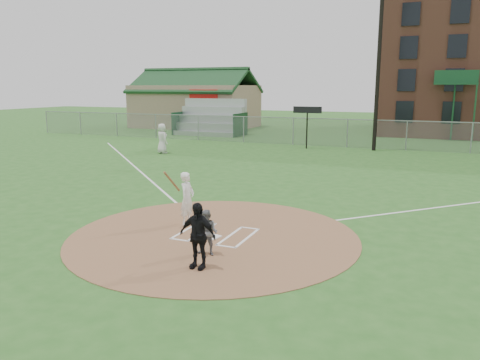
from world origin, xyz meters
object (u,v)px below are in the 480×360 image
at_px(home_plate, 212,237).
at_px(umpire, 198,235).
at_px(batter_at_plate, 187,198).
at_px(ondeck_player, 162,139).
at_px(catcher, 207,233).

bearing_deg(home_plate, umpire, -72.07).
height_order(umpire, batter_at_plate, batter_at_plate).
relative_size(umpire, ondeck_player, 0.83).
height_order(catcher, ondeck_player, ondeck_player).
bearing_deg(batter_at_plate, catcher, -50.86).
bearing_deg(catcher, batter_at_plate, 126.99).
bearing_deg(umpire, home_plate, 109.83).
relative_size(ondeck_player, batter_at_plate, 1.09).
bearing_deg(ondeck_player, home_plate, 157.36).
relative_size(home_plate, batter_at_plate, 0.25).
height_order(home_plate, batter_at_plate, batter_at_plate).
bearing_deg(home_plate, ondeck_player, 126.27).
bearing_deg(home_plate, catcher, -68.13).
xyz_separation_m(home_plate, ondeck_player, (-10.61, 14.45, 0.93)).
xyz_separation_m(home_plate, catcher, (0.54, -1.34, 0.58)).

